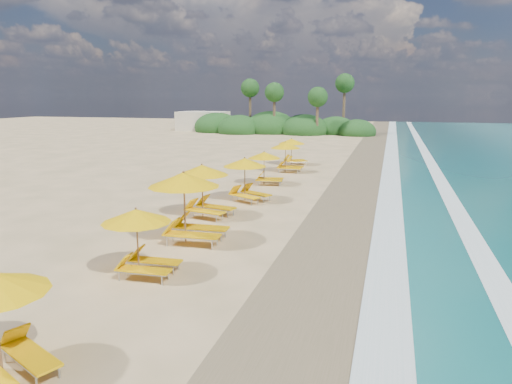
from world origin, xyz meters
TOP-DOWN VIEW (x-y plane):
  - ground at (0.00, 0.00)m, footprint 160.00×160.00m
  - wet_sand at (4.00, 0.00)m, footprint 4.00×160.00m
  - surf_foam at (6.70, 0.00)m, footprint 4.00×160.00m
  - station_2 at (-1.44, -7.07)m, footprint 2.27×2.11m
  - station_3 at (-1.43, -3.65)m, footprint 2.88×2.67m
  - station_4 at (-2.23, -0.13)m, footprint 2.86×2.75m
  - station_5 at (-1.42, 3.37)m, footprint 2.94×2.94m
  - station_6 at (-1.62, 7.98)m, footprint 2.32×2.19m
  - station_7 at (-1.41, 12.90)m, footprint 2.30×2.13m
  - station_8 at (-1.71, 16.38)m, footprint 2.72×2.72m
  - treeline at (-9.94, 45.51)m, footprint 25.80×8.80m
  - beach_building at (-22.00, 48.00)m, footprint 7.00×5.00m

SIDE VIEW (x-z plane):
  - ground at x=0.00m, z-range 0.00..0.00m
  - wet_sand at x=4.00m, z-range 0.00..0.01m
  - surf_foam at x=6.70m, z-range 0.02..0.03m
  - treeline at x=-9.94m, z-range -3.87..5.86m
  - station_6 at x=-1.62m, z-range 0.12..2.13m
  - station_8 at x=-1.71m, z-range 0.12..2.18m
  - station_2 at x=-1.44m, z-range 0.12..2.18m
  - station_7 at x=-1.41m, z-range 0.13..2.24m
  - station_5 at x=-1.42m, z-range 0.13..2.35m
  - station_4 at x=-2.23m, z-range 0.14..2.49m
  - beach_building at x=-22.00m, z-range 0.00..2.80m
  - station_3 at x=-1.43m, z-range 0.16..2.77m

